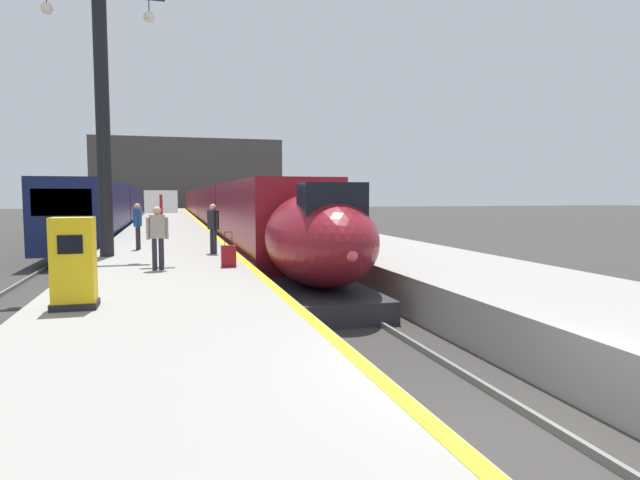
# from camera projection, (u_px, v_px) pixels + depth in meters

# --- Properties ---
(ground_plane) EXTENTS (260.00, 260.00, 0.00)m
(ground_plane) POSITION_uv_depth(u_px,v_px,m) (516.00, 451.00, 6.42)
(ground_plane) COLOR #33302D
(platform_left) EXTENTS (4.80, 110.00, 1.05)m
(platform_left) POSITION_uv_depth(u_px,v_px,m) (167.00, 242.00, 29.04)
(platform_left) COLOR gray
(platform_left) RESTS_ON ground
(platform_right) EXTENTS (4.80, 110.00, 1.05)m
(platform_right) POSITION_uv_depth(u_px,v_px,m) (313.00, 239.00, 31.22)
(platform_right) COLOR gray
(platform_right) RESTS_ON ground
(platform_left_safety_stripe) EXTENTS (0.20, 107.80, 0.01)m
(platform_left_safety_stripe) POSITION_uv_depth(u_px,v_px,m) (210.00, 231.00, 29.61)
(platform_left_safety_stripe) COLOR yellow
(platform_left_safety_stripe) RESTS_ON platform_left
(rail_main_left) EXTENTS (0.08, 110.00, 0.12)m
(rail_main_left) POSITION_uv_depth(u_px,v_px,m) (224.00, 245.00, 32.61)
(rail_main_left) COLOR slate
(rail_main_left) RESTS_ON ground
(rail_main_right) EXTENTS (0.08, 110.00, 0.12)m
(rail_main_right) POSITION_uv_depth(u_px,v_px,m) (249.00, 244.00, 33.01)
(rail_main_right) COLOR slate
(rail_main_right) RESTS_ON ground
(rail_secondary_left) EXTENTS (0.08, 110.00, 0.12)m
(rail_secondary_left) POSITION_uv_depth(u_px,v_px,m) (79.00, 248.00, 30.43)
(rail_secondary_left) COLOR slate
(rail_secondary_left) RESTS_ON ground
(rail_secondary_right) EXTENTS (0.08, 110.00, 0.12)m
(rail_secondary_right) POSITION_uv_depth(u_px,v_px,m) (108.00, 247.00, 30.84)
(rail_secondary_right) COLOR slate
(rail_secondary_right) RESTS_ON ground
(highspeed_train_main) EXTENTS (2.92, 74.55, 3.60)m
(highspeed_train_main) POSITION_uv_depth(u_px,v_px,m) (216.00, 207.00, 47.03)
(highspeed_train_main) COLOR maroon
(highspeed_train_main) RESTS_ON ground
(regional_train_adjacent) EXTENTS (2.85, 36.60, 3.80)m
(regional_train_adjacent) POSITION_uv_depth(u_px,v_px,m) (109.00, 208.00, 39.26)
(regional_train_adjacent) COLOR #141E4C
(regional_train_adjacent) RESTS_ON ground
(station_column_mid) EXTENTS (4.00, 0.68, 8.65)m
(station_column_mid) POSITION_uv_depth(u_px,v_px,m) (102.00, 92.00, 17.15)
(station_column_mid) COLOR black
(station_column_mid) RESTS_ON platform_left
(passenger_near_edge) EXTENTS (0.57, 0.27, 1.69)m
(passenger_near_edge) POSITION_uv_depth(u_px,v_px,m) (157.00, 233.00, 14.25)
(passenger_near_edge) COLOR #23232D
(passenger_near_edge) RESTS_ON platform_left
(passenger_mid_platform) EXTENTS (0.38, 0.50, 1.69)m
(passenger_mid_platform) POSITION_uv_depth(u_px,v_px,m) (213.00, 225.00, 18.28)
(passenger_mid_platform) COLOR #23232D
(passenger_mid_platform) RESTS_ON platform_left
(passenger_far_waiting) EXTENTS (0.28, 0.56, 1.69)m
(passenger_far_waiting) POSITION_uv_depth(u_px,v_px,m) (138.00, 222.00, 19.71)
(passenger_far_waiting) COLOR #23232D
(passenger_far_waiting) RESTS_ON platform_left
(rolling_suitcase) EXTENTS (0.40, 0.22, 0.98)m
(rolling_suitcase) POSITION_uv_depth(u_px,v_px,m) (229.00, 256.00, 14.93)
(rolling_suitcase) COLOR maroon
(rolling_suitcase) RESTS_ON platform_left
(ticket_machine_yellow) EXTENTS (0.76, 0.62, 1.60)m
(ticket_machine_yellow) POSITION_uv_depth(u_px,v_px,m) (74.00, 266.00, 9.43)
(ticket_machine_yellow) COLOR yellow
(ticket_machine_yellow) RESTS_ON platform_left
(departure_info_board) EXTENTS (0.90, 0.10, 2.12)m
(departure_info_board) POSITION_uv_depth(u_px,v_px,m) (161.00, 212.00, 15.12)
(departure_info_board) COLOR maroon
(departure_info_board) RESTS_ON platform_left
(terminus_back_wall) EXTENTS (36.00, 2.00, 14.00)m
(terminus_back_wall) POSITION_uv_depth(u_px,v_px,m) (189.00, 175.00, 103.73)
(terminus_back_wall) COLOR #4C4742
(terminus_back_wall) RESTS_ON ground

